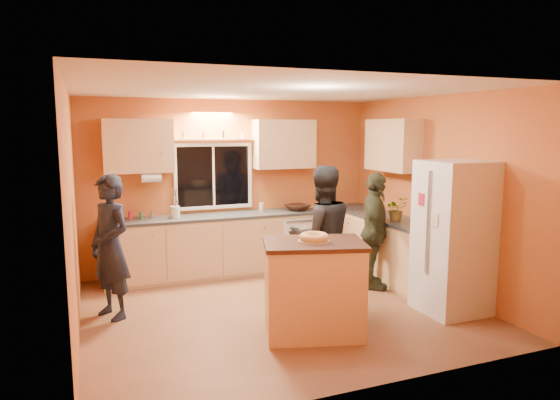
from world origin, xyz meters
name	(u,v)px	position (x,y,z in m)	size (l,w,h in m)	color
ground	(279,309)	(0.00, 0.00, 0.00)	(4.50, 4.50, 0.00)	brown
room_shell	(276,173)	(0.12, 0.41, 1.62)	(4.54, 4.04, 2.61)	#BD5330
back_counter	(239,243)	(0.01, 1.70, 0.45)	(4.23, 0.62, 0.90)	tan
right_counter	(393,249)	(1.95, 0.50, 0.45)	(0.62, 1.84, 0.90)	tan
refrigerator	(454,237)	(1.89, -0.80, 0.90)	(0.72, 0.70, 1.80)	silver
island	(314,287)	(0.07, -0.81, 0.51)	(1.19, 0.97, 1.01)	tan
bundt_pastry	(314,237)	(0.07, -0.81, 1.05)	(0.31, 0.31, 0.09)	tan
person_left	(110,247)	(-1.88, 0.48, 0.83)	(0.60, 0.40, 1.66)	black
person_center	(322,236)	(0.54, -0.04, 0.86)	(0.84, 0.65, 1.73)	black
person_right	(374,231)	(1.50, 0.30, 0.79)	(0.93, 0.39, 1.58)	#303521
mixing_bowl	(298,207)	(0.95, 1.66, 0.95)	(0.37, 0.37, 0.09)	black
utensil_crock	(175,212)	(-0.94, 1.68, 0.99)	(0.14, 0.14, 0.17)	beige
potted_plant	(397,209)	(1.88, 0.35, 1.07)	(0.30, 0.26, 0.33)	gray
red_box	(375,211)	(1.90, 0.94, 0.94)	(0.16, 0.12, 0.07)	#AC1A32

